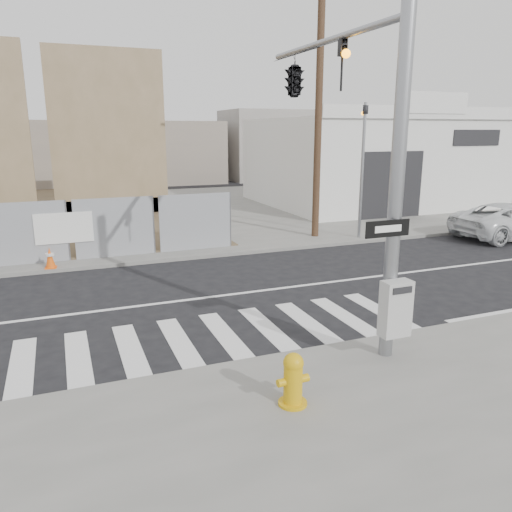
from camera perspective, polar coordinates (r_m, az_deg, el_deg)
name	(u,v)px	position (r m, az deg, el deg)	size (l,w,h in m)	color
ground	(195,299)	(13.19, -7.04, -4.92)	(100.00, 100.00, 0.00)	black
sidewalk_far	(124,215)	(26.61, -14.80, 4.56)	(50.00, 20.00, 0.12)	slate
signal_pole	(323,107)	(11.49, 7.63, 16.49)	(0.96, 5.87, 7.00)	gray
far_signal_pole	(363,152)	(20.05, 12.13, 11.55)	(0.16, 0.20, 5.60)	gray
concrete_wall_right	(110,149)	(26.32, -16.39, 11.63)	(5.50, 1.30, 8.00)	#7B684A
auto_shop	(369,161)	(30.37, 12.80, 10.52)	(12.00, 10.20, 5.95)	silver
utility_pole_right	(319,106)	(20.05, 7.18, 16.68)	(1.60, 0.28, 10.00)	#493122
fire_hydrant	(293,379)	(7.98, 4.26, -13.88)	(0.53, 0.48, 0.87)	#CA990B
traffic_cone_d	(50,258)	(16.77, -22.48, -0.19)	(0.37, 0.37, 0.66)	#F3570C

